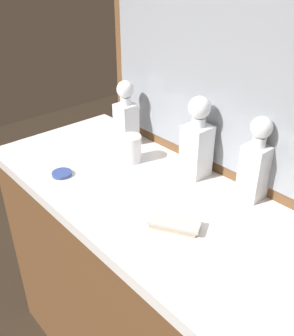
{
  "coord_description": "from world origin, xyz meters",
  "views": [
    {
      "loc": [
        0.77,
        -0.68,
        1.61
      ],
      "look_at": [
        0.0,
        0.0,
        1.02
      ],
      "focal_mm": 40.16,
      "sensor_mm": 36.0,
      "label": 1
    }
  ],
  "objects_px": {
    "crystal_decanter_center": "(126,119)",
    "porcelain_dish": "(62,174)",
    "crystal_decanter_front": "(255,167)",
    "silver_brush_rear": "(174,224)",
    "crystal_decanter_rear": "(197,145)",
    "crystal_tumbler_left": "(131,150)"
  },
  "relations": [
    {
      "from": "crystal_decanter_front",
      "to": "crystal_tumbler_left",
      "type": "height_order",
      "value": "crystal_decanter_front"
    },
    {
      "from": "silver_brush_rear",
      "to": "porcelain_dish",
      "type": "xyz_separation_m",
      "value": [
        -0.46,
        -0.09,
        -0.01
      ]
    },
    {
      "from": "silver_brush_rear",
      "to": "porcelain_dish",
      "type": "bearing_deg",
      "value": -168.87
    },
    {
      "from": "crystal_decanter_rear",
      "to": "crystal_decanter_center",
      "type": "bearing_deg",
      "value": -176.69
    },
    {
      "from": "crystal_decanter_center",
      "to": "crystal_tumbler_left",
      "type": "relative_size",
      "value": 2.56
    },
    {
      "from": "silver_brush_rear",
      "to": "porcelain_dish",
      "type": "height_order",
      "value": "silver_brush_rear"
    },
    {
      "from": "crystal_decanter_rear",
      "to": "porcelain_dish",
      "type": "height_order",
      "value": "crystal_decanter_rear"
    },
    {
      "from": "crystal_decanter_rear",
      "to": "porcelain_dish",
      "type": "relative_size",
      "value": 4.08
    },
    {
      "from": "crystal_decanter_center",
      "to": "porcelain_dish",
      "type": "height_order",
      "value": "crystal_decanter_center"
    },
    {
      "from": "crystal_decanter_front",
      "to": "silver_brush_rear",
      "type": "height_order",
      "value": "crystal_decanter_front"
    },
    {
      "from": "crystal_decanter_front",
      "to": "porcelain_dish",
      "type": "relative_size",
      "value": 3.92
    },
    {
      "from": "crystal_decanter_rear",
      "to": "crystal_decanter_center",
      "type": "xyz_separation_m",
      "value": [
        -0.35,
        -0.02,
        -0.01
      ]
    },
    {
      "from": "crystal_decanter_center",
      "to": "porcelain_dish",
      "type": "relative_size",
      "value": 3.7
    },
    {
      "from": "crystal_decanter_center",
      "to": "silver_brush_rear",
      "type": "height_order",
      "value": "crystal_decanter_center"
    },
    {
      "from": "crystal_decanter_rear",
      "to": "crystal_decanter_center",
      "type": "distance_m",
      "value": 0.35
    },
    {
      "from": "crystal_decanter_front",
      "to": "porcelain_dish",
      "type": "distance_m",
      "value": 0.65
    },
    {
      "from": "silver_brush_rear",
      "to": "crystal_decanter_rear",
      "type": "bearing_deg",
      "value": 121.34
    },
    {
      "from": "crystal_decanter_front",
      "to": "silver_brush_rear",
      "type": "relative_size",
      "value": 1.71
    },
    {
      "from": "crystal_decanter_rear",
      "to": "crystal_decanter_center",
      "type": "height_order",
      "value": "crystal_decanter_rear"
    },
    {
      "from": "crystal_tumbler_left",
      "to": "crystal_decanter_front",
      "type": "bearing_deg",
      "value": 17.14
    },
    {
      "from": "crystal_decanter_center",
      "to": "silver_brush_rear",
      "type": "distance_m",
      "value": 0.57
    },
    {
      "from": "porcelain_dish",
      "to": "crystal_decanter_front",
      "type": "bearing_deg",
      "value": 36.68
    }
  ]
}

